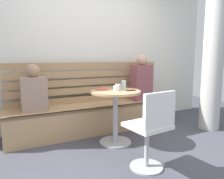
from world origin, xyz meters
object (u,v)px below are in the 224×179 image
at_px(white_chair, 151,128).
at_px(phone_on_table, 131,90).
at_px(plate_small, 102,89).
at_px(cup_ceramic_white, 116,88).
at_px(booth_bench, 95,118).
at_px(person_child_left, 34,90).
at_px(cafe_table, 115,107).
at_px(cup_glass_short, 118,87).
at_px(cup_glass_tall, 124,84).
at_px(person_adult, 141,80).

xyz_separation_m(white_chair, phone_on_table, (0.20, 0.72, 0.28)).
relative_size(white_chair, plate_small, 5.00).
height_order(white_chair, cup_ceramic_white, white_chair).
xyz_separation_m(booth_bench, person_child_left, (-0.92, -0.03, 0.51)).
xyz_separation_m(cafe_table, cup_glass_short, (0.07, 0.06, 0.26)).
distance_m(person_child_left, cup_glass_tall, 1.26).
relative_size(person_adult, cup_glass_tall, 6.64).
bearing_deg(person_child_left, cup_glass_short, -25.83).
height_order(person_child_left, cup_glass_short, person_child_left).
height_order(cafe_table, cup_glass_tall, cup_glass_tall).
distance_m(booth_bench, cafe_table, 0.66).
bearing_deg(cup_glass_short, white_chair, -95.17).
height_order(person_adult, cup_glass_tall, person_adult).
bearing_deg(phone_on_table, cafe_table, 68.74).
height_order(white_chair, person_adult, person_adult).
height_order(white_chair, cup_glass_short, white_chair).
bearing_deg(cup_glass_short, plate_small, 152.02).
bearing_deg(cafe_table, cup_glass_short, 39.61).
bearing_deg(plate_small, booth_bench, 81.07).
xyz_separation_m(booth_bench, cafe_table, (0.05, -0.59, 0.30)).
height_order(cup_glass_tall, phone_on_table, cup_glass_tall).
xyz_separation_m(booth_bench, white_chair, (0.04, -1.40, 0.24)).
bearing_deg(booth_bench, person_child_left, -178.40).
bearing_deg(cafe_table, booth_bench, 95.32).
bearing_deg(cup_glass_tall, phone_on_table, -92.63).
bearing_deg(plate_small, white_chair, -83.39).
height_order(cafe_table, cup_glass_short, cup_glass_short).
relative_size(cafe_table, cup_ceramic_white, 9.25).
relative_size(white_chair, person_child_left, 1.29).
relative_size(cafe_table, cup_glass_short, 9.25).
height_order(booth_bench, phone_on_table, phone_on_table).
bearing_deg(booth_bench, cafe_table, -84.68).
relative_size(person_adult, cup_glass_short, 9.97).
xyz_separation_m(person_adult, cup_glass_tall, (-0.61, -0.44, 0.00)).
height_order(cup_ceramic_white, cup_glass_short, cup_glass_short).
bearing_deg(cup_glass_short, cafe_table, -140.39).
xyz_separation_m(cup_ceramic_white, phone_on_table, (0.19, -0.06, -0.03)).
distance_m(cup_ceramic_white, plate_small, 0.22).
relative_size(booth_bench, plate_small, 15.88).
bearing_deg(cup_ceramic_white, cup_glass_short, 49.80).
xyz_separation_m(cup_glass_tall, cup_ceramic_white, (-0.20, -0.15, -0.03)).
height_order(booth_bench, cup_glass_short, cup_glass_short).
bearing_deg(cup_ceramic_white, white_chair, -90.48).
relative_size(cup_glass_tall, plate_small, 0.71).
relative_size(cafe_table, phone_on_table, 5.29).
bearing_deg(cup_glass_tall, plate_small, 173.54).
bearing_deg(cafe_table, person_adult, 34.85).
distance_m(person_adult, phone_on_table, 0.90).
relative_size(booth_bench, white_chair, 3.18).
xyz_separation_m(cup_ceramic_white, plate_small, (-0.12, 0.19, -0.03)).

